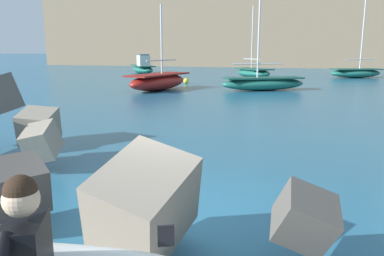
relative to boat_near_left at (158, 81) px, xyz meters
name	(u,v)px	position (x,y,z in m)	size (l,w,h in m)	color
ground_plane	(167,215)	(7.43, -18.34, -0.60)	(400.00, 400.00, 0.00)	#235B7A
breakwater_jetty	(183,140)	(7.43, -17.47, 0.50)	(32.17, 6.60, 2.59)	#605B56
boat_near_left	(158,81)	(0.00, 0.00, 0.00)	(3.23, 5.90, 5.64)	maroon
boat_near_centre	(253,72)	(4.55, 13.63, -0.09)	(4.69, 4.86, 6.79)	#1E6656
boat_near_right	(356,72)	(14.15, 16.19, -0.08)	(5.43, 3.90, 7.92)	#1E6656
boat_mid_left	(263,83)	(6.80, 1.84, -0.09)	(5.78, 4.03, 6.30)	#1E6656
boat_far_left	(143,68)	(-8.27, 16.02, 0.09)	(4.98, 5.73, 2.18)	#1E6656
mooring_buoy_inner	(186,81)	(0.28, 5.28, -0.38)	(0.44, 0.44, 0.44)	yellow
headland_bluff	(322,15)	(11.64, 52.90, 8.43)	(95.07, 38.23, 18.00)	#847056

